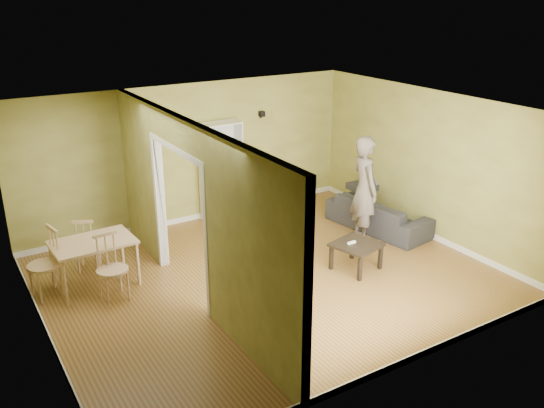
% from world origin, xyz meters
% --- Properties ---
extents(room_shell, '(6.50, 6.50, 6.50)m').
position_xyz_m(room_shell, '(0.00, 0.00, 1.30)').
color(room_shell, olive).
rests_on(room_shell, ground).
extents(partition, '(0.22, 5.50, 2.60)m').
position_xyz_m(partition, '(-1.20, 0.00, 1.30)').
color(partition, '#ABAB53').
rests_on(partition, ground).
extents(wall_speaker, '(0.10, 0.10, 0.10)m').
position_xyz_m(wall_speaker, '(1.50, 2.69, 1.90)').
color(wall_speaker, black).
rests_on(wall_speaker, room_shell).
extents(sofa, '(2.09, 1.14, 0.75)m').
position_xyz_m(sofa, '(2.70, 0.55, 0.38)').
color(sofa, '#2C2C32').
rests_on(sofa, ground).
extents(person, '(0.94, 0.82, 2.21)m').
position_xyz_m(person, '(2.15, 0.32, 1.11)').
color(person, slate).
rests_on(person, ground).
extents(bookshelf, '(0.79, 0.34, 1.87)m').
position_xyz_m(bookshelf, '(0.52, 2.60, 0.94)').
color(bookshelf, white).
rests_on(bookshelf, ground).
extents(paper_box_navy_a, '(0.43, 0.28, 0.22)m').
position_xyz_m(paper_box_navy_a, '(0.50, 2.56, 0.50)').
color(paper_box_navy_a, navy).
rests_on(paper_box_navy_a, bookshelf).
extents(paper_box_teal, '(0.42, 0.27, 0.21)m').
position_xyz_m(paper_box_teal, '(0.50, 2.56, 0.87)').
color(paper_box_teal, '#10918F').
rests_on(paper_box_teal, bookshelf).
extents(paper_box_navy_b, '(0.42, 0.27, 0.22)m').
position_xyz_m(paper_box_navy_b, '(0.49, 2.56, 1.24)').
color(paper_box_navy_b, navy).
rests_on(paper_box_navy_b, bookshelf).
extents(paper_box_navy_c, '(0.40, 0.26, 0.20)m').
position_xyz_m(paper_box_navy_c, '(0.54, 2.56, 1.43)').
color(paper_box_navy_c, '#191F49').
rests_on(paper_box_navy_c, bookshelf).
extents(coffee_table, '(0.66, 0.66, 0.44)m').
position_xyz_m(coffee_table, '(1.33, -0.50, 0.37)').
color(coffee_table, black).
rests_on(coffee_table, ground).
extents(game_controller, '(0.15, 0.04, 0.03)m').
position_xyz_m(game_controller, '(1.26, -0.45, 0.45)').
color(game_controller, white).
rests_on(game_controller, coffee_table).
extents(dining_table, '(1.16, 0.77, 0.72)m').
position_xyz_m(dining_table, '(-2.32, 1.11, 0.65)').
color(dining_table, '#DBB484').
rests_on(dining_table, ground).
extents(chair_left, '(0.55, 0.55, 1.03)m').
position_xyz_m(chair_left, '(-3.01, 1.18, 0.51)').
color(chair_left, '#D1B57A').
rests_on(chair_left, ground).
extents(chair_near, '(0.48, 0.48, 0.98)m').
position_xyz_m(chair_near, '(-2.21, 0.58, 0.49)').
color(chair_near, tan).
rests_on(chair_near, ground).
extents(chair_far, '(0.54, 0.54, 0.89)m').
position_xyz_m(chair_far, '(-2.26, 1.73, 0.44)').
color(chair_far, '#DABD85').
rests_on(chair_far, ground).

